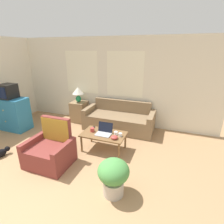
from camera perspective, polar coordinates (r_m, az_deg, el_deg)
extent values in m
plane|color=#A87F56|center=(3.30, -30.88, -26.95)|extent=(16.00, 16.00, 0.00)
cube|color=silver|center=(5.48, -2.19, 9.88)|extent=(6.68, 0.05, 2.60)
cube|color=white|center=(5.76, -9.85, 12.63)|extent=(1.10, 0.01, 1.30)
cube|color=white|center=(5.21, 4.17, 12.09)|extent=(1.10, 0.01, 1.30)
cube|color=#846B4C|center=(5.14, 2.14, -3.36)|extent=(1.74, 0.82, 0.45)
cube|color=#846B4C|center=(5.38, 3.34, -0.23)|extent=(1.74, 0.12, 0.81)
cube|color=#846B4C|center=(5.45, -7.25, -1.26)|extent=(0.14, 0.82, 0.60)
cube|color=#846B4C|center=(4.93, 12.60, -3.98)|extent=(0.14, 0.82, 0.60)
cube|color=brown|center=(3.90, -19.74, -13.18)|extent=(0.67, 0.72, 0.41)
cube|color=brown|center=(3.98, -17.37, -7.90)|extent=(0.67, 0.10, 0.93)
cube|color=brown|center=(4.11, -24.07, -11.06)|extent=(0.10, 0.72, 0.53)
cube|color=brown|center=(3.66, -15.04, -13.90)|extent=(0.10, 0.72, 0.53)
cube|color=#A87F28|center=(3.89, -18.02, -6.78)|extent=(0.65, 0.01, 0.67)
cube|color=teal|center=(5.87, -29.73, -0.49)|extent=(0.93, 0.51, 0.94)
sphere|color=tan|center=(5.66, -32.01, 0.43)|extent=(0.04, 0.04, 0.04)
sphere|color=tan|center=(5.76, -31.41, -2.66)|extent=(0.04, 0.04, 0.04)
cube|color=black|center=(5.70, -30.89, 5.84)|extent=(0.40, 0.40, 0.40)
cube|color=#0F1938|center=(5.58, -32.48, 5.28)|extent=(0.33, 0.01, 0.31)
cube|color=#937551|center=(5.78, -10.61, 0.12)|extent=(0.46, 0.46, 0.66)
ellipsoid|color=#1E8451|center=(5.65, -10.89, 4.22)|extent=(0.17, 0.17, 0.20)
cylinder|color=tan|center=(5.62, -10.98, 5.52)|extent=(0.02, 0.02, 0.06)
cone|color=white|center=(5.59, -11.07, 6.89)|extent=(0.35, 0.35, 0.22)
cube|color=brown|center=(4.06, -2.73, -7.24)|extent=(1.01, 0.60, 0.03)
cylinder|color=brown|center=(4.15, -9.92, -10.23)|extent=(0.04, 0.04, 0.39)
cylinder|color=brown|center=(3.82, 2.26, -12.76)|extent=(0.04, 0.04, 0.39)
cylinder|color=brown|center=(4.53, -6.80, -7.32)|extent=(0.04, 0.04, 0.39)
cylinder|color=brown|center=(4.23, 4.38, -9.31)|extent=(0.04, 0.04, 0.39)
cube|color=#B7B7BC|center=(3.99, -2.90, -7.33)|extent=(0.35, 0.23, 0.02)
cube|color=black|center=(4.05, -2.13, -4.94)|extent=(0.35, 0.07, 0.22)
cylinder|color=#B23D38|center=(4.14, -6.43, -5.78)|extent=(0.10, 0.10, 0.09)
cylinder|color=white|center=(3.92, 2.73, -7.41)|extent=(0.08, 0.08, 0.08)
cylinder|color=white|center=(3.98, 1.26, -6.91)|extent=(0.09, 0.09, 0.07)
ellipsoid|color=#B23D38|center=(3.81, 0.76, -8.28)|extent=(0.16, 0.16, 0.07)
cube|color=black|center=(4.33, -6.21, -5.14)|extent=(0.04, 0.15, 0.02)
cylinder|color=#BCB2A3|center=(3.11, 0.47, -23.37)|extent=(0.34, 0.34, 0.26)
ellipsoid|color=#4C9347|center=(2.90, 0.49, -18.75)|extent=(0.51, 0.51, 0.38)
sphere|color=black|center=(4.70, -31.01, -10.25)|extent=(0.11, 0.11, 0.11)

